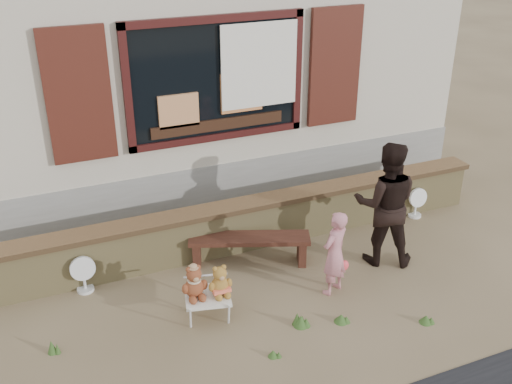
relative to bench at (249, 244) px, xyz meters
name	(u,v)px	position (x,y,z in m)	size (l,w,h in m)	color
ground	(275,286)	(0.09, -0.59, -0.29)	(80.00, 80.00, 0.00)	brown
shopfront	(166,45)	(0.09, 3.90, 1.71)	(8.04, 5.13, 4.00)	#BCAD98
brick_wall	(244,224)	(0.09, 0.41, 0.05)	(7.10, 0.36, 0.67)	tan
bench	(249,244)	(0.00, 0.00, 0.00)	(1.54, 0.86, 0.39)	#371B13
folding_chair	(208,297)	(-0.85, -0.85, -0.01)	(0.58, 0.54, 0.30)	silver
teddy_bear_left	(194,281)	(-0.99, -0.81, 0.22)	(0.29, 0.25, 0.40)	brown
teddy_bear_right	(220,280)	(-0.71, -0.88, 0.20)	(0.27, 0.24, 0.37)	olive
child	(335,253)	(0.68, -0.96, 0.25)	(0.39, 0.26, 1.07)	#D7808B
adult	(386,204)	(1.59, -0.59, 0.53)	(0.80, 0.62, 1.64)	black
fan_left	(83,274)	(-2.05, 0.21, -0.04)	(0.30, 0.20, 0.48)	silver
fan_right	(416,202)	(2.73, 0.21, -0.05)	(0.29, 0.20, 0.46)	white
grass_tufts	(298,325)	(-0.02, -1.43, -0.22)	(3.99, 1.23, 0.16)	#365823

